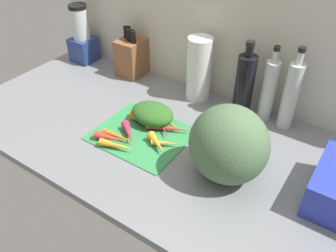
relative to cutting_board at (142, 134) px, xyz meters
The scene contains 21 objects.
ground_plane 9.91cm from the cutting_board, 30.47° to the left, with size 170.00×80.00×3.00cm, color slate.
wall_back 53.22cm from the cutting_board, 79.07° to the left, with size 170.00×3.00×60.00cm, color beige.
cutting_board is the anchor object (origin of this frame).
carrot_0 5.51cm from the cutting_board, 128.80° to the right, with size 3.34×3.34×10.70cm, color #B2264C.
carrot_1 11.46cm from the cutting_board, ahead, with size 2.12×2.12×10.40cm, color orange.
carrot_2 12.13cm from the cutting_board, 98.52° to the right, with size 2.74×2.74×13.33cm, color orange.
carrot_3 10.62cm from the cutting_board, 64.43° to the left, with size 3.30×3.30×13.19cm, color orange.
carrot_4 6.83cm from the cutting_board, 124.85° to the left, with size 3.47×3.47×11.23cm, color orange.
carrot_5 10.00cm from the cutting_board, 19.41° to the right, with size 3.35×3.35×10.56cm, color orange.
carrot_6 8.35cm from the cutting_board, 64.72° to the left, with size 2.70×2.70×17.33cm, color #B2264C.
carrot_7 10.46cm from the cutting_board, 42.12° to the left, with size 2.34×2.34×17.90cm, color red.
carrot_8 9.02cm from the cutting_board, 122.47° to the right, with size 2.35×2.35×13.28cm, color orange.
carrot_9 12.42cm from the cutting_board, 124.10° to the right, with size 3.18×3.18×11.41cm, color red.
carrot_greens_pile 9.27cm from the cutting_board, 97.58° to the left, with size 17.32×13.32×7.33cm, color #2D6023.
winter_squash 37.21cm from the cutting_board, ahead, with size 24.97×23.01×25.67cm, color #4C6B47.
knife_block 49.14cm from the cutting_board, 132.72° to the left, with size 11.26×13.19×22.65cm.
blender_appliance 71.52cm from the cutting_board, 152.04° to the left, with size 11.25×11.25×28.43cm.
paper_towel_roll 37.05cm from the cutting_board, 83.68° to the left, with size 10.14×10.14×27.07cm, color white.
bottle_0 43.58cm from the cutting_board, 54.34° to the left, with size 7.30×7.30×30.86cm.
bottle_1 50.68cm from the cutting_board, 47.45° to the left, with size 5.49×5.49×30.32cm.
bottle_2 56.33cm from the cutting_board, 40.22° to the left, with size 5.68×5.68×32.44cm.
Camera 1 is at (56.41, -83.40, 80.65)cm, focal length 37.00 mm.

